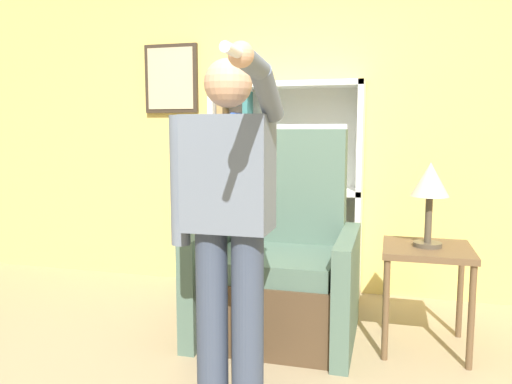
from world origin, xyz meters
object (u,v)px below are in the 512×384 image
at_px(side_table, 427,263).
at_px(table_lamp, 430,185).
at_px(person_standing, 228,213).
at_px(bookcase, 269,195).
at_px(armchair, 279,271).

xyz_separation_m(side_table, table_lamp, (0.00, -0.00, 0.45)).
bearing_deg(person_standing, bookcase, 96.99).
bearing_deg(armchair, side_table, -0.83).
bearing_deg(bookcase, table_lamp, -34.79).
distance_m(bookcase, armchair, 0.89).
distance_m(person_standing, side_table, 1.31).
xyz_separation_m(bookcase, person_standing, (0.20, -1.62, 0.13)).
height_order(bookcase, side_table, bookcase).
bearing_deg(side_table, table_lamp, -90.00).
relative_size(armchair, person_standing, 0.81).
bearing_deg(side_table, armchair, 179.17).
bearing_deg(table_lamp, armchair, 179.17).
height_order(armchair, side_table, armchair).
distance_m(bookcase, side_table, 1.39).
relative_size(bookcase, side_table, 2.68).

